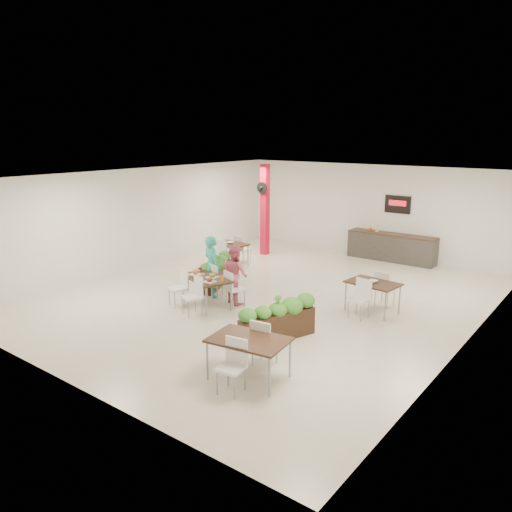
{
  "coord_description": "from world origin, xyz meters",
  "views": [
    {
      "loc": [
        7.4,
        -10.31,
        4.26
      ],
      "look_at": [
        -0.36,
        -0.17,
        1.1
      ],
      "focal_mm": 35.0,
      "sensor_mm": 36.0,
      "label": 1
    }
  ],
  "objects_px": {
    "planter_right": "(278,318)",
    "side_table_a": "(230,247)",
    "planter_left": "(217,269)",
    "side_table_c": "(249,345)",
    "red_column": "(265,209)",
    "side_table_b": "(373,287)",
    "diner_woman": "(235,274)",
    "diner_man": "(212,267)",
    "main_table": "(206,282)",
    "service_counter": "(391,247)"
  },
  "relations": [
    {
      "from": "side_table_b",
      "to": "diner_man",
      "type": "bearing_deg",
      "value": -152.64
    },
    {
      "from": "red_column",
      "to": "side_table_c",
      "type": "xyz_separation_m",
      "value": [
        5.36,
        -7.72,
        -1.0
      ]
    },
    {
      "from": "planter_left",
      "to": "side_table_a",
      "type": "height_order",
      "value": "planter_left"
    },
    {
      "from": "service_counter",
      "to": "side_table_b",
      "type": "relative_size",
      "value": 1.81
    },
    {
      "from": "red_column",
      "to": "side_table_a",
      "type": "distance_m",
      "value": 2.23
    },
    {
      "from": "red_column",
      "to": "planter_left",
      "type": "relative_size",
      "value": 1.83
    },
    {
      "from": "side_table_a",
      "to": "diner_man",
      "type": "bearing_deg",
      "value": -54.33
    },
    {
      "from": "red_column",
      "to": "side_table_c",
      "type": "height_order",
      "value": "red_column"
    },
    {
      "from": "side_table_c",
      "to": "side_table_b",
      "type": "bearing_deg",
      "value": 78.06
    },
    {
      "from": "diner_man",
      "to": "diner_woman",
      "type": "height_order",
      "value": "diner_man"
    },
    {
      "from": "main_table",
      "to": "side_table_c",
      "type": "xyz_separation_m",
      "value": [
        3.23,
        -2.36,
        0.0
      ]
    },
    {
      "from": "service_counter",
      "to": "main_table",
      "type": "xyz_separation_m",
      "value": [
        -1.87,
        -7.22,
        0.14
      ]
    },
    {
      "from": "main_table",
      "to": "diner_woman",
      "type": "bearing_deg",
      "value": 57.76
    },
    {
      "from": "side_table_c",
      "to": "planter_left",
      "type": "bearing_deg",
      "value": 129.25
    },
    {
      "from": "red_column",
      "to": "service_counter",
      "type": "relative_size",
      "value": 1.07
    },
    {
      "from": "planter_left",
      "to": "planter_right",
      "type": "height_order",
      "value": "planter_right"
    },
    {
      "from": "side_table_b",
      "to": "service_counter",
      "type": "bearing_deg",
      "value": 114.36
    },
    {
      "from": "service_counter",
      "to": "planter_left",
      "type": "bearing_deg",
      "value": -115.2
    },
    {
      "from": "red_column",
      "to": "side_table_a",
      "type": "relative_size",
      "value": 1.94
    },
    {
      "from": "diner_woman",
      "to": "side_table_a",
      "type": "distance_m",
      "value": 3.67
    },
    {
      "from": "side_table_b",
      "to": "side_table_c",
      "type": "bearing_deg",
      "value": -87.12
    },
    {
      "from": "planter_right",
      "to": "red_column",
      "type": "bearing_deg",
      "value": 128.47
    },
    {
      "from": "red_column",
      "to": "side_table_b",
      "type": "distance_m",
      "value": 6.57
    },
    {
      "from": "planter_right",
      "to": "side_table_b",
      "type": "bearing_deg",
      "value": 73.61
    },
    {
      "from": "diner_woman",
      "to": "side_table_a",
      "type": "bearing_deg",
      "value": -27.96
    },
    {
      "from": "main_table",
      "to": "planter_left",
      "type": "bearing_deg",
      "value": 122.35
    },
    {
      "from": "main_table",
      "to": "side_table_b",
      "type": "xyz_separation_m",
      "value": [
        3.51,
        2.14,
        -0.01
      ]
    },
    {
      "from": "side_table_a",
      "to": "side_table_b",
      "type": "relative_size",
      "value": 0.99
    },
    {
      "from": "diner_woman",
      "to": "side_table_c",
      "type": "distance_m",
      "value": 4.13
    },
    {
      "from": "planter_right",
      "to": "side_table_a",
      "type": "distance_m",
      "value": 6.24
    },
    {
      "from": "planter_left",
      "to": "side_table_a",
      "type": "bearing_deg",
      "value": 120.61
    },
    {
      "from": "service_counter",
      "to": "side_table_a",
      "type": "distance_m",
      "value": 5.5
    },
    {
      "from": "main_table",
      "to": "diner_man",
      "type": "bearing_deg",
      "value": 120.86
    },
    {
      "from": "diner_man",
      "to": "planter_left",
      "type": "height_order",
      "value": "diner_man"
    },
    {
      "from": "planter_right",
      "to": "side_table_b",
      "type": "distance_m",
      "value": 2.95
    },
    {
      "from": "diner_man",
      "to": "side_table_c",
      "type": "bearing_deg",
      "value": 160.08
    },
    {
      "from": "side_table_b",
      "to": "side_table_c",
      "type": "relative_size",
      "value": 1.0
    },
    {
      "from": "red_column",
      "to": "main_table",
      "type": "distance_m",
      "value": 5.85
    },
    {
      "from": "diner_woman",
      "to": "planter_right",
      "type": "distance_m",
      "value": 2.65
    },
    {
      "from": "service_counter",
      "to": "diner_man",
      "type": "bearing_deg",
      "value": -108.96
    },
    {
      "from": "main_table",
      "to": "planter_left",
      "type": "distance_m",
      "value": 1.65
    },
    {
      "from": "main_table",
      "to": "side_table_c",
      "type": "relative_size",
      "value": 1.16
    },
    {
      "from": "planter_right",
      "to": "side_table_c",
      "type": "distance_m",
      "value": 1.76
    },
    {
      "from": "service_counter",
      "to": "planter_right",
      "type": "height_order",
      "value": "service_counter"
    },
    {
      "from": "planter_left",
      "to": "side_table_c",
      "type": "relative_size",
      "value": 1.05
    },
    {
      "from": "planter_left",
      "to": "service_counter",
      "type": "bearing_deg",
      "value": 64.8
    },
    {
      "from": "side_table_a",
      "to": "side_table_c",
      "type": "bearing_deg",
      "value": -43.13
    },
    {
      "from": "diner_man",
      "to": "planter_right",
      "type": "relative_size",
      "value": 0.91
    },
    {
      "from": "planter_right",
      "to": "side_table_b",
      "type": "relative_size",
      "value": 1.1
    },
    {
      "from": "service_counter",
      "to": "side_table_a",
      "type": "relative_size",
      "value": 1.82
    }
  ]
}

